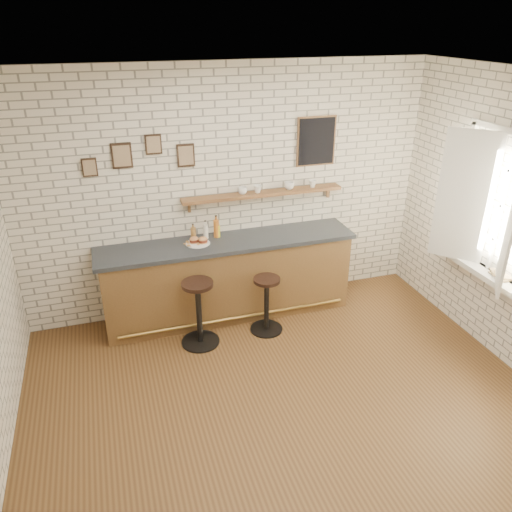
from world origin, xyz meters
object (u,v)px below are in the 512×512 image
object	(u,v)px
shelf_cup_b	(258,189)
shelf_cup_d	(313,184)
bitters_bottle_amber	(216,228)
condiment_bottle_yellow	(218,231)
bitters_bottle_white	(206,231)
bar_counter	(228,278)
book_upper	(493,274)
bar_stool_left	(199,311)
sandwich_plate	(198,243)
shelf_cup_a	(243,191)
bitters_bottle_brown	(193,233)
bar_stool_right	(267,303)
shelf_cup_c	(289,186)
book_lower	(495,277)
ciabatta_sandwich	(198,240)

from	to	relation	value
shelf_cup_b	shelf_cup_d	bearing A→B (deg)	-40.55
bitters_bottle_amber	condiment_bottle_yellow	bearing A→B (deg)	0.00
bitters_bottle_white	shelf_cup_b	size ratio (longest dim) A/B	2.33
bar_counter	book_upper	size ratio (longest dim) A/B	12.74
bar_stool_left	book_upper	distance (m)	3.20
condiment_bottle_yellow	bar_stool_left	size ratio (longest dim) A/B	0.24
book_upper	shelf_cup_d	bearing A→B (deg)	149.03
sandwich_plate	shelf_cup_a	size ratio (longest dim) A/B	2.51
bitters_bottle_brown	shelf_cup_b	xyz separation A→B (m)	(0.82, 0.05, 0.45)
bitters_bottle_amber	sandwich_plate	bearing A→B (deg)	-153.12
bar_stool_right	shelf_cup_c	world-z (taller)	shelf_cup_c
shelf_cup_d	shelf_cup_c	bearing A→B (deg)	166.94
shelf_cup_c	book_lower	world-z (taller)	shelf_cup_c
bitters_bottle_amber	bitters_bottle_brown	bearing A→B (deg)	180.00
bar_counter	shelf_cup_d	size ratio (longest dim) A/B	33.34
shelf_cup_d	ciabatta_sandwich	bearing A→B (deg)	173.87
condiment_bottle_yellow	book_lower	bearing A→B (deg)	-34.43
condiment_bottle_yellow	bitters_bottle_white	bearing A→B (deg)	-180.00
bitters_bottle_white	shelf_cup_b	world-z (taller)	shelf_cup_b
bar_stool_left	shelf_cup_b	size ratio (longest dim) A/B	8.06
book_lower	bitters_bottle_amber	bearing A→B (deg)	149.04
sandwich_plate	bitters_bottle_white	world-z (taller)	bitters_bottle_white
shelf_cup_c	book_upper	bearing A→B (deg)	-138.81
bar_counter	shelf_cup_c	size ratio (longest dim) A/B	26.12
bar_stool_right	shelf_cup_d	xyz separation A→B (m)	(0.83, 0.70, 1.17)
ciabatta_sandwich	bar_stool_right	world-z (taller)	ciabatta_sandwich
bitters_bottle_brown	book_lower	bearing A→B (deg)	-31.57
bar_stool_right	condiment_bottle_yellow	bearing A→B (deg)	122.47
sandwich_plate	bar_stool_right	bearing A→B (deg)	-36.94
bar_counter	bar_stool_right	bearing A→B (deg)	-56.32
ciabatta_sandwich	bitters_bottle_white	size ratio (longest dim) A/B	0.97
shelf_cup_d	shelf_cup_b	bearing A→B (deg)	166.94
bar_stool_left	shelf_cup_a	world-z (taller)	shelf_cup_a
shelf_cup_b	shelf_cup_c	xyz separation A→B (m)	(0.41, 0.00, 0.00)
bar_counter	sandwich_plate	size ratio (longest dim) A/B	11.07
bar_counter	bitters_bottle_brown	world-z (taller)	bitters_bottle_brown
bitters_bottle_amber	shelf_cup_d	xyz separation A→B (m)	(1.25, 0.05, 0.42)
bar_stool_right	bar_counter	bearing A→B (deg)	123.68
bar_stool_left	bar_stool_right	bearing A→B (deg)	1.19
bar_stool_right	book_upper	xyz separation A→B (m)	(2.16, -1.08, 0.59)
bar_stool_right	book_lower	bearing A→B (deg)	-27.33
shelf_cup_a	ciabatta_sandwich	bearing A→B (deg)	171.79
ciabatta_sandwich	condiment_bottle_yellow	bearing A→B (deg)	26.39
bar_counter	condiment_bottle_yellow	xyz separation A→B (m)	(-0.08, 0.15, 0.58)
shelf_cup_b	shelf_cup_c	distance (m)	0.41
bar_stool_left	shelf_cup_a	xyz separation A→B (m)	(0.73, 0.71, 1.12)
shelf_cup_b	shelf_cup_c	bearing A→B (deg)	-40.55
bitters_bottle_amber	ciabatta_sandwich	bearing A→B (deg)	-152.21
bar_stool_left	shelf_cup_d	distance (m)	2.11
shelf_cup_a	shelf_cup_c	size ratio (longest dim) A/B	0.94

